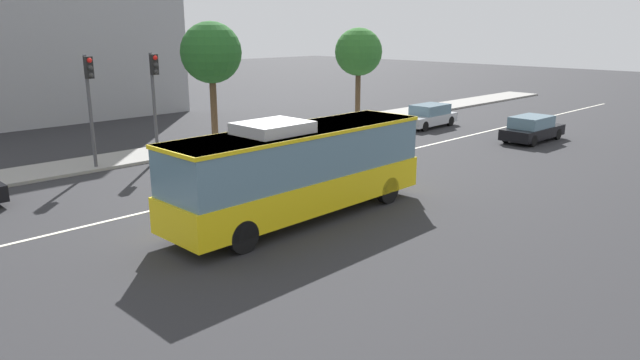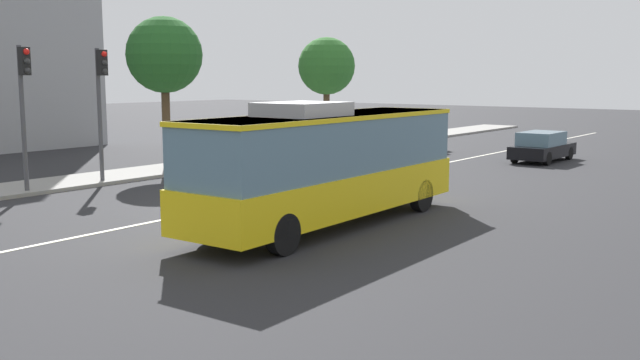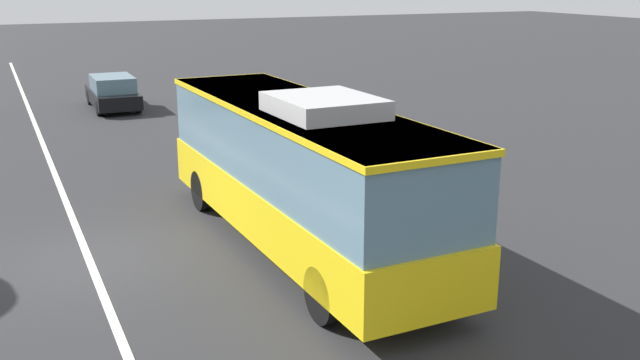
% 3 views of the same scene
% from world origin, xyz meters
% --- Properties ---
extents(ground_plane, '(160.00, 160.00, 0.00)m').
position_xyz_m(ground_plane, '(0.00, 0.00, 0.00)').
color(ground_plane, '#28282B').
extents(lane_centre_line, '(76.00, 0.16, 0.01)m').
position_xyz_m(lane_centre_line, '(0.00, 0.00, 0.01)').
color(lane_centre_line, silver).
rests_on(lane_centre_line, ground_plane).
extents(transit_bus, '(10.06, 2.76, 3.46)m').
position_xyz_m(transit_bus, '(-1.14, -4.26, 1.81)').
color(transit_bus, yellow).
rests_on(transit_bus, ground_plane).
extents(sedan_black_ahead, '(4.52, 1.86, 1.46)m').
position_xyz_m(sedan_black_ahead, '(17.60, -3.41, 0.72)').
color(sedan_black_ahead, black).
rests_on(sedan_black_ahead, ground_plane).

